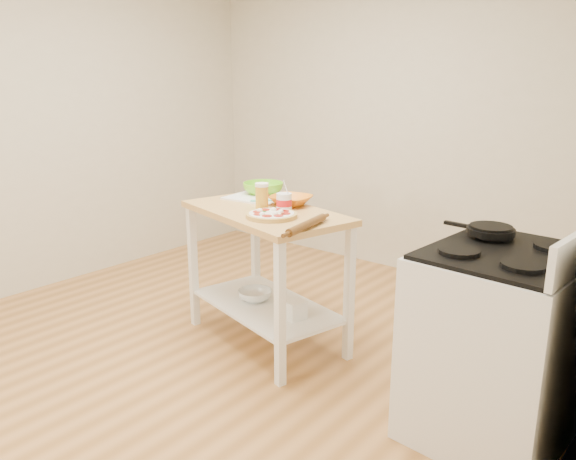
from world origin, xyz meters
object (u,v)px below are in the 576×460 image
(gas_stove, at_px, (498,344))
(yogurt_tub, at_px, (284,202))
(spatula, at_px, (261,201))
(orange_bowl, at_px, (291,200))
(prep_island, at_px, (266,248))
(beer_pint, at_px, (262,196))
(skillet, at_px, (489,231))
(cutting_board, at_px, (257,198))
(knife, at_px, (265,193))
(green_bowl, at_px, (263,189))
(shelf_glass_bowl, at_px, (255,295))
(shelf_bin, at_px, (294,309))
(pizza, at_px, (271,215))
(rolling_pin, at_px, (307,225))

(gas_stove, xyz_separation_m, yogurt_tub, (-1.40, 0.08, 0.48))
(spatula, height_order, orange_bowl, orange_bowl)
(prep_island, bearing_deg, beer_pint, -138.68)
(skillet, distance_m, cutting_board, 1.65)
(cutting_board, relative_size, yogurt_tub, 2.07)
(orange_bowl, bearing_deg, skillet, -3.64)
(knife, height_order, yogurt_tub, yogurt_tub)
(green_bowl, bearing_deg, shelf_glass_bowl, -57.25)
(spatula, relative_size, beer_pint, 0.75)
(green_bowl, bearing_deg, gas_stove, -11.92)
(yogurt_tub, relative_size, shelf_bin, 1.78)
(spatula, bearing_deg, green_bowl, 97.81)
(beer_pint, height_order, shelf_glass_bowl, beer_pint)
(cutting_board, relative_size, green_bowl, 1.50)
(pizza, height_order, yogurt_tub, yogurt_tub)
(prep_island, bearing_deg, skillet, 4.95)
(skillet, height_order, shelf_bin, skillet)
(skillet, distance_m, shelf_glass_bowl, 1.63)
(shelf_glass_bowl, relative_size, shelf_bin, 1.97)
(cutting_board, relative_size, beer_pint, 2.52)
(knife, relative_size, orange_bowl, 1.02)
(gas_stove, bearing_deg, orange_bowl, 174.19)
(cutting_board, height_order, beer_pint, beer_pint)
(knife, xyz_separation_m, green_bowl, (-0.01, 0.00, 0.03))
(cutting_board, distance_m, rolling_pin, 0.87)
(prep_island, height_order, rolling_pin, rolling_pin)
(shelf_bin, bearing_deg, gas_stove, 0.44)
(rolling_pin, bearing_deg, pizza, 165.34)
(cutting_board, xyz_separation_m, beer_pint, (0.25, -0.23, 0.08))
(skillet, distance_m, pizza, 1.24)
(prep_island, relative_size, green_bowl, 4.34)
(beer_pint, bearing_deg, pizza, -32.52)
(skillet, bearing_deg, pizza, -163.81)
(orange_bowl, relative_size, shelf_bin, 2.25)
(prep_island, height_order, orange_bowl, orange_bowl)
(yogurt_tub, relative_size, rolling_pin, 0.52)
(knife, relative_size, shelf_bin, 2.30)
(skillet, xyz_separation_m, shelf_glass_bowl, (-1.48, -0.12, -0.68))
(pizza, bearing_deg, prep_island, 142.13)
(spatula, bearing_deg, cutting_board, 113.23)
(gas_stove, relative_size, skillet, 3.03)
(gas_stove, relative_size, pizza, 3.61)
(shelf_glass_bowl, bearing_deg, prep_island, -0.63)
(green_bowl, relative_size, rolling_pin, 0.72)
(prep_island, bearing_deg, shelf_bin, -11.83)
(prep_island, height_order, spatula, spatula)
(rolling_pin, height_order, shelf_glass_bowl, rolling_pin)
(cutting_board, bearing_deg, gas_stove, -14.20)
(yogurt_tub, bearing_deg, shelf_bin, -30.44)
(pizza, distance_m, orange_bowl, 0.35)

